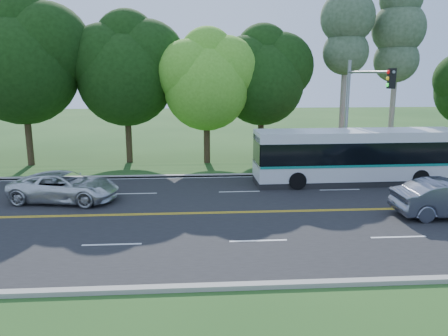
{
  "coord_description": "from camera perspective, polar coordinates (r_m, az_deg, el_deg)",
  "views": [
    {
      "loc": [
        -2.88,
        -18.99,
        6.28
      ],
      "look_at": [
        -1.43,
        2.0,
        1.66
      ],
      "focal_mm": 35.0,
      "sensor_mm": 36.0,
      "label": 1
    }
  ],
  "objects": [
    {
      "name": "ground",
      "position": [
        20.21,
        4.46,
        -5.77
      ],
      "size": [
        120.0,
        120.0,
        0.0
      ],
      "primitive_type": "plane",
      "color": "#1E4416",
      "rests_on": "ground"
    },
    {
      "name": "road",
      "position": [
        20.2,
        4.46,
        -5.74
      ],
      "size": [
        60.0,
        14.0,
        0.02
      ],
      "primitive_type": "cube",
      "color": "black",
      "rests_on": "ground"
    },
    {
      "name": "curb_north",
      "position": [
        27.02,
        2.27,
        -0.91
      ],
      "size": [
        60.0,
        0.3,
        0.15
      ],
      "primitive_type": "cube",
      "color": "gray",
      "rests_on": "ground"
    },
    {
      "name": "curb_south",
      "position": [
        13.67,
        8.95,
        -14.78
      ],
      "size": [
        60.0,
        0.3,
        0.15
      ],
      "primitive_type": "cube",
      "color": "gray",
      "rests_on": "ground"
    },
    {
      "name": "grass_verge",
      "position": [
        28.82,
        1.88,
        -0.11
      ],
      "size": [
        60.0,
        4.0,
        0.1
      ],
      "primitive_type": "cube",
      "color": "#1E4416",
      "rests_on": "ground"
    },
    {
      "name": "lane_markings",
      "position": [
        20.19,
        4.2,
        -5.72
      ],
      "size": [
        57.6,
        13.82,
        0.0
      ],
      "color": "gold",
      "rests_on": "road"
    },
    {
      "name": "tree_row",
      "position": [
        31.2,
        -8.35,
        13.08
      ],
      "size": [
        44.7,
        9.1,
        13.84
      ],
      "color": "black",
      "rests_on": "ground"
    },
    {
      "name": "bougainvillea_hedge",
      "position": [
        29.47,
        16.09,
        1.01
      ],
      "size": [
        9.5,
        2.25,
        1.5
      ],
      "color": "maroon",
      "rests_on": "ground"
    },
    {
      "name": "traffic_signal",
      "position": [
        26.18,
        17.22,
        8.31
      ],
      "size": [
        0.42,
        6.1,
        7.0
      ],
      "color": "gray",
      "rests_on": "ground"
    },
    {
      "name": "transit_bus",
      "position": [
        26.13,
        16.91,
        1.37
      ],
      "size": [
        11.72,
        2.76,
        3.05
      ],
      "rotation": [
        0.0,
        0.0,
        0.02
      ],
      "color": "silver",
      "rests_on": "road"
    },
    {
      "name": "suv",
      "position": [
        22.99,
        -20.07,
        -2.31
      ],
      "size": [
        5.6,
        3.32,
        1.46
      ],
      "primitive_type": "imported",
      "rotation": [
        0.0,
        0.0,
        1.39
      ],
      "color": "silver",
      "rests_on": "road"
    }
  ]
}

